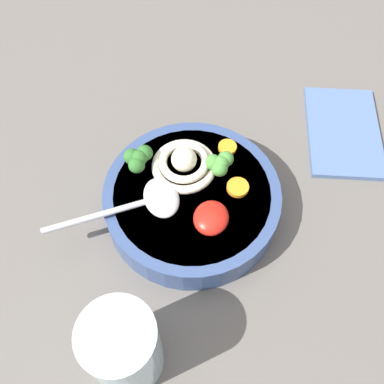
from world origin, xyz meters
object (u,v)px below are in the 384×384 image
at_px(soup_bowl, 192,201).
at_px(folded_napkin, 343,131).
at_px(noodle_pile, 183,164).
at_px(drinking_glass, 123,348).
at_px(soup_spoon, 151,200).

xyz_separation_m(soup_bowl, folded_napkin, (-0.19, 0.18, -0.02)).
height_order(noodle_pile, folded_napkin, noodle_pile).
xyz_separation_m(noodle_pile, drinking_glass, (0.24, 0.01, 0.00)).
bearing_deg(drinking_glass, folded_napkin, 154.06).
bearing_deg(soup_spoon, soup_bowl, 180.00).
bearing_deg(soup_spoon, folded_napkin, -170.25).
bearing_deg(noodle_pile, soup_bowl, 33.96).
bearing_deg(folded_napkin, soup_bowl, -43.38).
bearing_deg(folded_napkin, drinking_glass, -25.94).
bearing_deg(drinking_glass, noodle_pile, -177.94).
bearing_deg(folded_napkin, noodle_pile, -51.42).
relative_size(soup_bowl, folded_napkin, 1.36).
bearing_deg(folded_napkin, soup_spoon, -45.36).
height_order(noodle_pile, soup_spoon, noodle_pile).
distance_m(soup_spoon, folded_napkin, 0.32).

